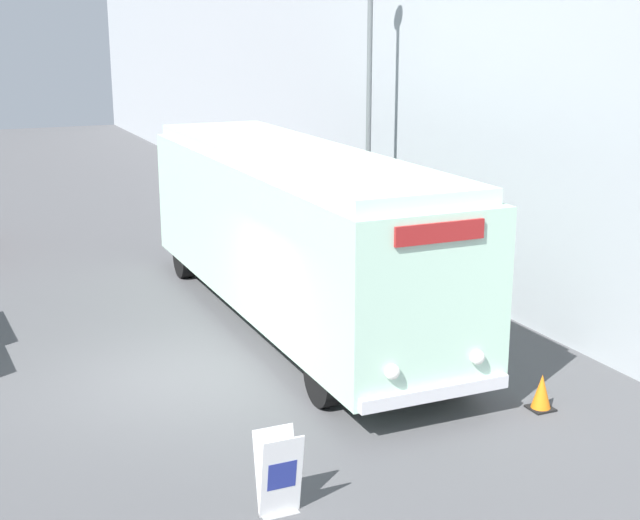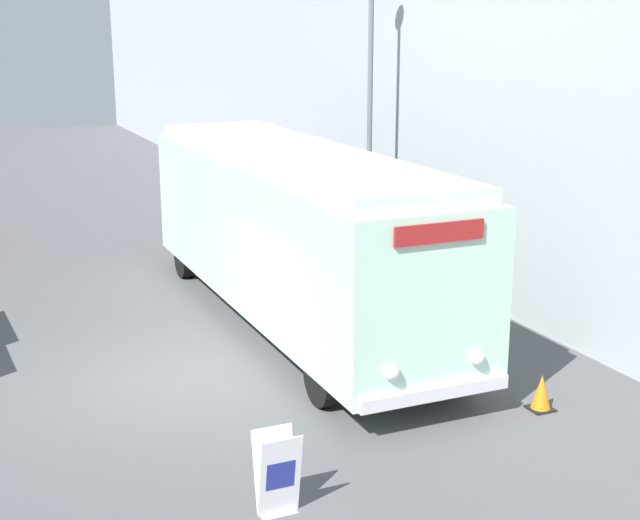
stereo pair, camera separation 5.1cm
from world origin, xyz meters
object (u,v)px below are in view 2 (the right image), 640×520
vintage_bus (293,227)px  streetlamp (370,72)px  sign_board (277,475)px  traffic_cone (541,393)px

vintage_bus → streetlamp: size_ratio=1.49×
vintage_bus → sign_board: 7.36m
traffic_cone → sign_board: bearing=-166.1°
streetlamp → traffic_cone: bearing=-97.9°
sign_board → traffic_cone: (4.75, 1.18, -0.23)m
vintage_bus → traffic_cone: vintage_bus is taller
streetlamp → sign_board: bearing=-122.3°
sign_board → streetlamp: size_ratio=0.14×
sign_board → traffic_cone: bearing=13.9°
sign_board → streetlamp: 11.76m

